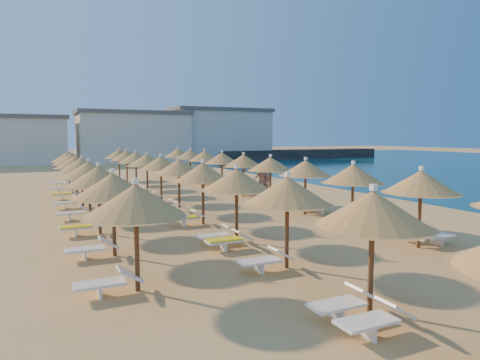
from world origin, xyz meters
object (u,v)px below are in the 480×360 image
jetty (299,154)px  parasol_row_west (179,168)px  beachgoer_c (262,181)px  beachgoer_b (266,182)px  parasol_row_east (270,165)px

jetty → parasol_row_west: bearing=-130.5°
beachgoer_c → jetty: bearing=83.2°
beachgoer_b → jetty: bearing=108.6°
parasol_row_east → beachgoer_b: 4.19m
jetty → beachgoer_b: beachgoer_b is taller
jetty → beachgoer_b: 45.41m
jetty → beachgoer_b: (-26.58, -36.82, 0.08)m
parasol_row_west → beachgoer_b: (6.95, 3.58, -1.39)m
parasol_row_west → beachgoer_c: parasol_row_west is taller
beachgoer_b → parasol_row_west: bearing=-98.3°
parasol_row_west → parasol_row_east: bearing=0.0°
parasol_row_east → parasol_row_west: 5.25m
beachgoer_c → beachgoer_b: (0.29, -0.07, -0.07)m
parasol_row_east → beachgoer_c: 4.12m
jetty → parasol_row_east: (-28.28, -40.39, 1.46)m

